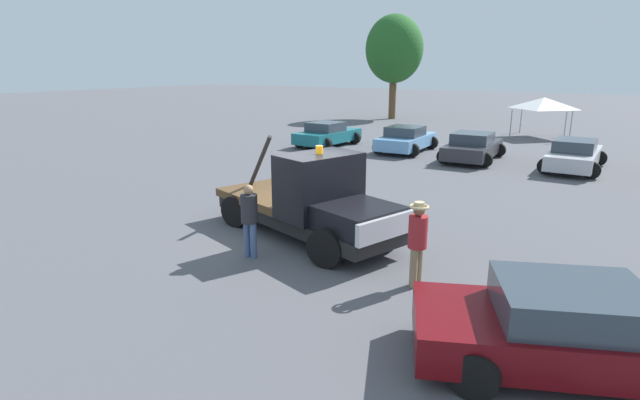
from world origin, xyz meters
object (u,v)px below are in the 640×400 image
object	(u,v)px
parked_car_silver	(574,155)
canopy_tent_white	(544,103)
tree_left	(394,49)
tow_truck	(313,204)
person_at_hood	(249,216)
parked_car_charcoal	(473,147)
parked_car_skyblue	(406,139)
person_near_truck	(418,237)
foreground_car	(582,331)
parked_car_teal	(327,134)

from	to	relation	value
parked_car_silver	canopy_tent_white	size ratio (longest dim) A/B	1.52
canopy_tent_white	tree_left	world-z (taller)	tree_left
tow_truck	canopy_tent_white	size ratio (longest dim) A/B	1.97
person_at_hood	parked_car_charcoal	bearing A→B (deg)	4.13
person_at_hood	parked_car_skyblue	size ratio (longest dim) A/B	0.40
person_near_truck	parked_car_silver	world-z (taller)	person_near_truck
parked_car_charcoal	parked_car_silver	size ratio (longest dim) A/B	0.97
tow_truck	tree_left	xyz separation A→B (m)	(-10.86, 29.00, 4.68)
person_near_truck	person_at_hood	xyz separation A→B (m)	(-3.88, -0.56, -0.04)
foreground_car	person_at_hood	xyz separation A→B (m)	(-7.00, 0.93, 0.36)
person_at_hood	parked_car_silver	distance (m)	16.13
tow_truck	canopy_tent_white	xyz separation A→B (m)	(1.72, 23.62, 1.15)
foreground_car	parked_car_charcoal	xyz separation A→B (m)	(-6.10, 16.10, -0.00)
parked_car_charcoal	canopy_tent_white	size ratio (longest dim) A/B	1.48
parked_car_skyblue	parked_car_teal	bearing A→B (deg)	95.04
foreground_car	parked_car_silver	size ratio (longest dim) A/B	1.11
tow_truck	parked_car_teal	xyz separation A→B (m)	(-7.79, 13.49, -0.31)
parked_car_charcoal	tree_left	world-z (taller)	tree_left
person_at_hood	parked_car_silver	xyz separation A→B (m)	(5.21, 15.26, -0.36)
person_at_hood	parked_car_charcoal	xyz separation A→B (m)	(0.89, 15.17, -0.36)
person_at_hood	parked_car_teal	bearing A→B (deg)	32.80
foreground_car	person_near_truck	bearing A→B (deg)	131.21
parked_car_teal	parked_car_charcoal	distance (m)	8.13
person_at_hood	parked_car_teal	size ratio (longest dim) A/B	0.40
tree_left	parked_car_charcoal	bearing A→B (deg)	-54.43
person_at_hood	canopy_tent_white	distance (m)	25.57
parked_car_skyblue	parked_car_charcoal	size ratio (longest dim) A/B	0.95
parked_car_silver	tree_left	bearing A→B (deg)	45.58
tow_truck	tree_left	bearing A→B (deg)	128.02
tow_truck	foreground_car	size ratio (longest dim) A/B	1.17
tow_truck	person_at_hood	bearing A→B (deg)	-89.41
person_near_truck	parked_car_charcoal	world-z (taller)	person_near_truck
foreground_car	canopy_tent_white	world-z (taller)	canopy_tent_white
parked_car_charcoal	person_at_hood	bearing A→B (deg)	174.35
parked_car_charcoal	tree_left	xyz separation A→B (m)	(-11.20, 15.66, 4.99)
person_at_hood	parked_car_silver	size ratio (longest dim) A/B	0.37
tow_truck	parked_car_silver	size ratio (longest dim) A/B	1.29
parked_car_teal	parked_car_charcoal	size ratio (longest dim) A/B	0.94
tow_truck	foreground_car	distance (m)	7.02
tow_truck	parked_car_skyblue	xyz separation A→B (m)	(-3.31, 14.03, -0.31)
person_at_hood	parked_car_skyblue	bearing A→B (deg)	17.37
person_near_truck	foreground_car	bearing A→B (deg)	160.48
person_near_truck	parked_car_silver	bearing A→B (deg)	-89.18
person_near_truck	parked_car_silver	distance (m)	14.77
parked_car_teal	foreground_car	bearing A→B (deg)	-135.06
parked_car_teal	canopy_tent_white	bearing A→B (deg)	-39.50
person_at_hood	parked_car_silver	world-z (taller)	person_at_hood
person_near_truck	parked_car_silver	xyz separation A→B (m)	(1.33, 14.70, -0.40)
person_at_hood	parked_car_charcoal	distance (m)	15.20
parked_car_teal	parked_car_charcoal	xyz separation A→B (m)	(8.13, -0.15, 0.00)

